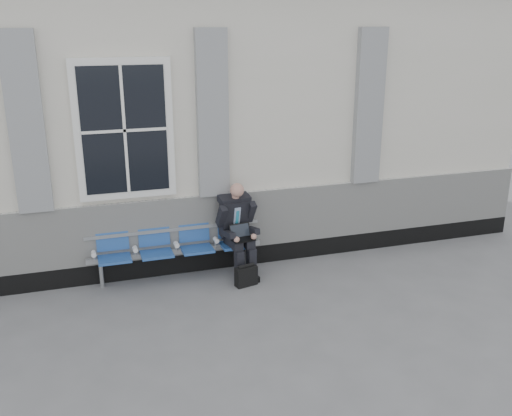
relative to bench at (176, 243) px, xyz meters
name	(u,v)px	position (x,y,z in m)	size (l,w,h in m)	color
ground	(119,329)	(-0.97, -1.32, -0.55)	(70.00, 70.00, 0.00)	slate
station_building	(91,112)	(-0.98, 2.15, 1.67)	(14.40, 4.40, 4.49)	silver
bench	(176,243)	(0.00, 0.00, 0.00)	(2.60, 0.47, 0.91)	#9EA0A3
businessman	(237,225)	(0.92, -0.13, 0.22)	(0.60, 0.81, 1.43)	black
briefcase	(246,276)	(0.91, -0.60, -0.40)	(0.35, 0.21, 0.33)	black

